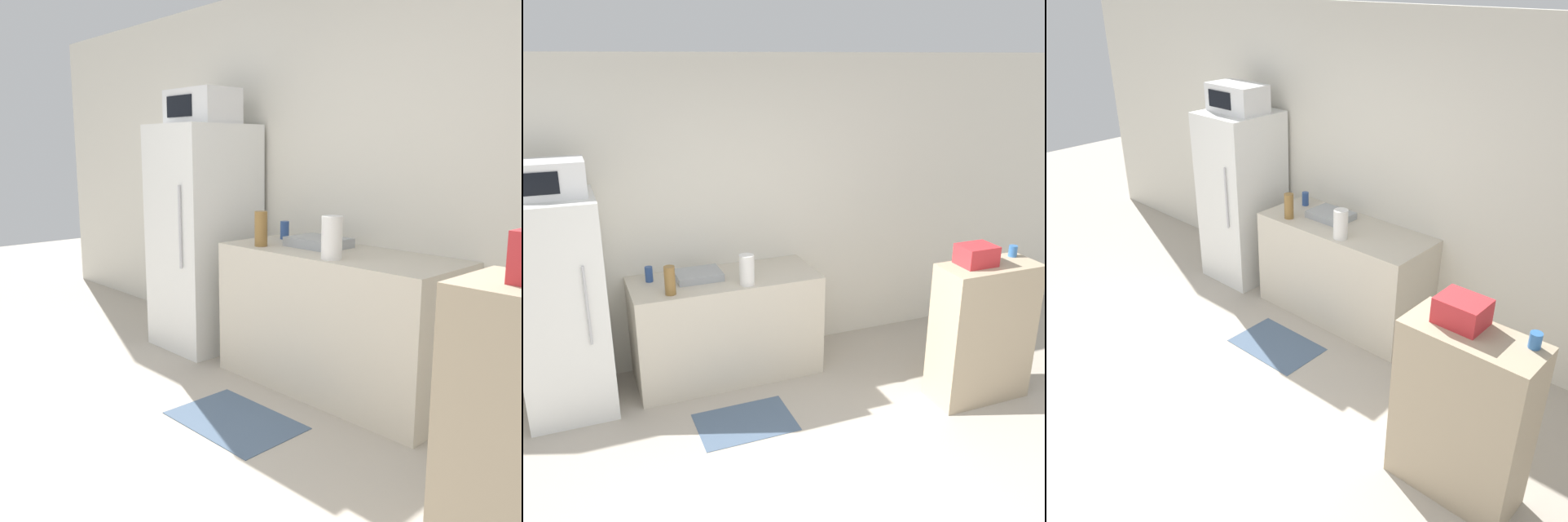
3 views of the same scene
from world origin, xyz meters
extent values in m
plane|color=#B2A899|center=(0.00, 0.00, 0.00)|extent=(14.00, 14.00, 0.00)
cube|color=silver|center=(0.00, 2.68, 1.30)|extent=(8.00, 0.06, 2.60)
cube|color=white|center=(-1.20, 2.29, 0.83)|extent=(0.62, 0.66, 1.66)
cylinder|color=#B7B7BC|center=(-1.03, 1.94, 0.95)|extent=(0.02, 0.02, 0.58)
cube|color=white|center=(-1.20, 2.29, 1.78)|extent=(0.54, 0.32, 0.25)
cube|color=black|center=(-1.25, 2.12, 1.78)|extent=(0.30, 0.01, 0.15)
cube|color=beige|center=(0.06, 2.34, 0.44)|extent=(1.53, 0.62, 0.87)
cube|color=#9EA3A8|center=(-0.15, 2.39, 0.90)|extent=(0.36, 0.28, 0.06)
cylinder|color=olive|center=(-0.42, 2.14, 0.98)|extent=(0.08, 0.08, 0.22)
cylinder|color=#2D4C8C|center=(-0.53, 2.47, 0.93)|extent=(0.06, 0.06, 0.12)
cube|color=tan|center=(1.81, 1.27, 0.55)|extent=(0.76, 0.35, 1.11)
cube|color=red|center=(1.70, 1.31, 1.18)|extent=(0.26, 0.21, 0.15)
cylinder|color=#336BB2|center=(2.09, 1.36, 1.15)|extent=(0.06, 0.06, 0.09)
cylinder|color=white|center=(0.18, 2.12, 0.99)|extent=(0.12, 0.12, 0.24)
cube|color=slate|center=(-0.03, 1.58, 0.00)|extent=(0.71, 0.48, 0.01)
camera|label=1|loc=(2.25, -0.37, 1.48)|focal=40.00mm
camera|label=2|loc=(-1.11, -1.94, 2.57)|focal=40.00mm
camera|label=3|loc=(2.90, -1.21, 2.83)|focal=40.00mm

